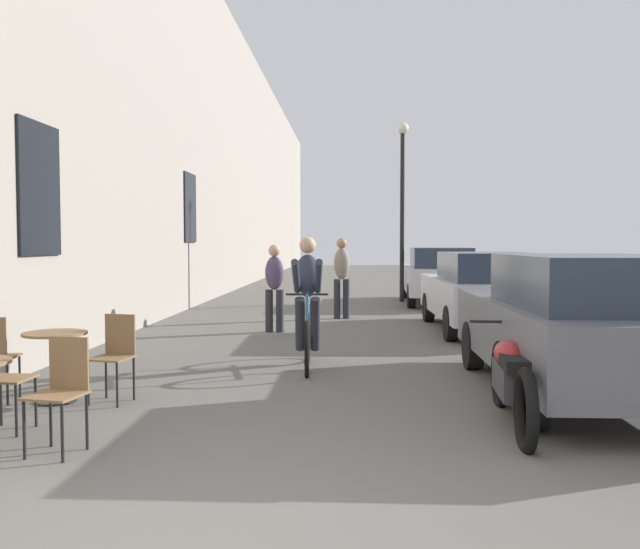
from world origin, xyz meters
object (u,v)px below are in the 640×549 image
object	(u,v)px
parked_car_nearest	(576,324)
cafe_chair_near_toward_street	(61,386)
parked_motorcycle	(511,379)
cyclist_on_bicycle	(307,305)
street_lamp	(402,188)
pedestrian_mid	(342,273)
pedestrian_near	(274,283)
parked_car_third	(439,275)
cafe_chair_mid_toward_wall	(115,351)
parked_car_second	(482,290)
cafe_table_mid	(55,352)

from	to	relation	value
parked_car_nearest	cafe_chair_near_toward_street	bearing A→B (deg)	-156.21
parked_car_nearest	parked_motorcycle	distance (m)	1.47
cyclist_on_bicycle	street_lamp	distance (m)	10.06
pedestrian_mid	street_lamp	distance (m)	4.91
pedestrian_near	parked_car_third	size ratio (longest dim) A/B	0.37
parked_car_nearest	cafe_chair_mid_toward_wall	bearing A→B (deg)	-175.24
pedestrian_mid	parked_motorcycle	size ratio (longest dim) A/B	0.80
pedestrian_near	parked_motorcycle	xyz separation A→B (m)	(2.85, -5.97, -0.49)
cyclist_on_bicycle	parked_motorcycle	distance (m)	3.39
parked_car_second	parked_car_third	distance (m)	5.51
pedestrian_mid	cafe_table_mid	bearing A→B (deg)	-110.39
cafe_chair_mid_toward_wall	pedestrian_mid	world-z (taller)	pedestrian_mid
cafe_chair_mid_toward_wall	street_lamp	distance (m)	12.49
parked_car_nearest	parked_car_third	bearing A→B (deg)	90.24
pedestrian_mid	parked_car_nearest	size ratio (longest dim) A/B	0.41
cafe_chair_mid_toward_wall	pedestrian_mid	distance (m)	7.82
cafe_chair_mid_toward_wall	pedestrian_mid	bearing A→B (deg)	73.52
cafe_table_mid	pedestrian_mid	xyz separation A→B (m)	(2.81, 7.56, 0.45)
pedestrian_near	pedestrian_mid	xyz separation A→B (m)	(1.19, 2.19, 0.08)
street_lamp	parked_car_second	world-z (taller)	street_lamp
cafe_table_mid	street_lamp	size ratio (longest dim) A/B	0.15
street_lamp	parked_car_second	distance (m)	6.53
street_lamp	parked_motorcycle	size ratio (longest dim) A/B	2.28
parked_car_third	parked_motorcycle	distance (m)	11.83
cafe_chair_near_toward_street	parked_car_nearest	distance (m)	5.06
cafe_chair_near_toward_street	street_lamp	distance (m)	13.98
pedestrian_near	street_lamp	size ratio (longest dim) A/B	0.33
parked_car_third	cafe_table_mid	bearing A→B (deg)	-115.55
cafe_table_mid	cafe_chair_mid_toward_wall	bearing A→B (deg)	7.14
cyclist_on_bicycle	pedestrian_near	bearing A→B (deg)	104.11
cafe_chair_mid_toward_wall	cyclist_on_bicycle	size ratio (longest dim) A/B	0.51
cafe_table_mid	cafe_chair_mid_toward_wall	xyz separation A→B (m)	(0.60, 0.07, -0.00)
cafe_chair_mid_toward_wall	parked_car_third	distance (m)	12.09
cafe_chair_near_toward_street	pedestrian_near	size ratio (longest dim) A/B	0.56
parked_car_second	parked_motorcycle	world-z (taller)	parked_car_second
parked_car_nearest	pedestrian_near	bearing A→B (deg)	127.63
cafe_chair_near_toward_street	cafe_chair_mid_toward_wall	distance (m)	1.65
pedestrian_mid	parked_motorcycle	bearing A→B (deg)	-78.51
cafe_chair_mid_toward_wall	parked_car_second	size ratio (longest dim) A/B	0.22
cyclist_on_bicycle	parked_car_second	xyz separation A→B (m)	(2.97, 3.60, -0.05)
parked_car_second	pedestrian_near	bearing A→B (deg)	-175.21
parked_motorcycle	parked_car_second	bearing A→B (deg)	81.41
cafe_chair_near_toward_street	parked_car_nearest	bearing A→B (deg)	23.79
pedestrian_near	pedestrian_mid	distance (m)	2.50
pedestrian_near	parked_car_second	world-z (taller)	pedestrian_near
street_lamp	parked_car_third	size ratio (longest dim) A/B	1.15
cafe_chair_near_toward_street	parked_car_second	size ratio (longest dim) A/B	0.22
street_lamp	parked_car_second	xyz separation A→B (m)	(1.02, -6.00, -2.35)
cyclist_on_bicycle	parked_motorcycle	bearing A→B (deg)	-53.08
cafe_chair_near_toward_street	parked_motorcycle	xyz separation A→B (m)	(3.70, 0.96, -0.11)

